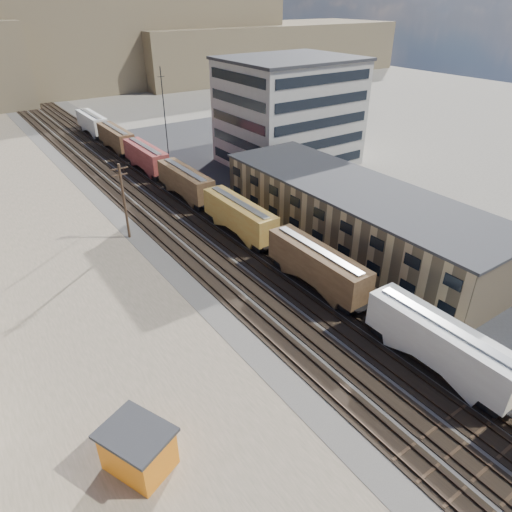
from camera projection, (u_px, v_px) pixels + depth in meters
ground at (448, 420)px, 34.15m from camera, size 300.00×300.00×0.00m
ballast_bed at (163, 203)px, 69.74m from camera, size 18.00×200.00×0.06m
dirt_yard at (41, 270)px, 52.72m from camera, size 24.00×180.00×0.03m
asphalt_lot at (337, 202)px, 69.96m from camera, size 26.00×120.00×0.04m
rail_tracks at (160, 203)px, 69.42m from camera, size 11.40×200.00×0.24m
freight_train at (210, 197)px, 64.58m from camera, size 3.00×119.74×4.46m
warehouse at (354, 214)px, 57.56m from camera, size 12.40×40.40×7.25m
office_tower at (289, 112)px, 82.52m from camera, size 22.60×18.60×18.45m
utility_pole_north at (124, 200)px, 57.21m from camera, size 2.20×0.32×10.00m
radio_mast at (166, 124)px, 75.31m from camera, size 1.20×0.16×18.00m
hills_north at (4, 43)px, 146.78m from camera, size 265.00×80.00×32.00m
maintenance_shed at (138, 449)px, 29.99m from camera, size 5.09×5.62×3.36m
parked_car_blue at (287, 176)px, 78.17m from camera, size 4.11×5.75×1.45m
parked_car_far at (327, 170)px, 80.50m from camera, size 3.29×5.35×1.70m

